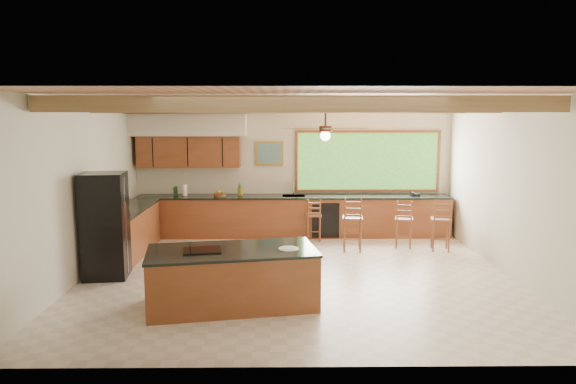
{
  "coord_description": "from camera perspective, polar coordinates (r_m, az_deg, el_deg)",
  "views": [
    {
      "loc": [
        -0.25,
        -8.48,
        2.71
      ],
      "look_at": [
        -0.15,
        0.8,
        1.32
      ],
      "focal_mm": 32.0,
      "sensor_mm": 36.0,
      "label": 1
    }
  ],
  "objects": [
    {
      "name": "bar_stool_d",
      "position": [
        10.72,
        16.73,
        -3.06
      ],
      "size": [
        0.44,
        0.44,
        1.06
      ],
      "rotation": [
        0.0,
        0.0,
        -0.18
      ],
      "color": "brown",
      "rests_on": "ground"
    },
    {
      "name": "island",
      "position": [
        7.48,
        -6.19,
        -9.41
      ],
      "size": [
        2.53,
        1.51,
        0.85
      ],
      "rotation": [
        0.0,
        0.0,
        0.17
      ],
      "color": "brown",
      "rests_on": "ground"
    },
    {
      "name": "ground",
      "position": [
        8.91,
        1.03,
        -9.21
      ],
      "size": [
        7.2,
        7.2,
        0.0
      ],
      "primitive_type": "plane",
      "color": "beige",
      "rests_on": "ground"
    },
    {
      "name": "bar_stool_c",
      "position": [
        10.8,
        12.84,
        -3.04
      ],
      "size": [
        0.43,
        0.43,
        0.99
      ],
      "rotation": [
        0.0,
        0.0,
        -0.24
      ],
      "color": "brown",
      "rests_on": "ground"
    },
    {
      "name": "counter_run",
      "position": [
        11.24,
        -3.51,
        -3.04
      ],
      "size": [
        7.12,
        3.1,
        1.22
      ],
      "color": "brown",
      "rests_on": "ground"
    },
    {
      "name": "refrigerator",
      "position": [
        9.12,
        -19.64,
        -3.53
      ],
      "size": [
        0.76,
        0.74,
        1.77
      ],
      "rotation": [
        0.0,
        0.0,
        0.1
      ],
      "color": "black",
      "rests_on": "ground"
    },
    {
      "name": "room_shell",
      "position": [
        9.15,
        -0.11,
        5.4
      ],
      "size": [
        7.27,
        6.54,
        3.02
      ],
      "color": "beige",
      "rests_on": "ground"
    },
    {
      "name": "bar_stool_b",
      "position": [
        10.32,
        7.23,
        -3.01
      ],
      "size": [
        0.44,
        0.44,
        1.12
      ],
      "rotation": [
        0.0,
        0.0,
        -0.1
      ],
      "color": "brown",
      "rests_on": "ground"
    },
    {
      "name": "bar_stool_a",
      "position": [
        11.11,
        2.86,
        -2.68
      ],
      "size": [
        0.34,
        0.34,
        0.94
      ],
      "rotation": [
        0.0,
        0.0,
        0.02
      ],
      "color": "brown",
      "rests_on": "ground"
    }
  ]
}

